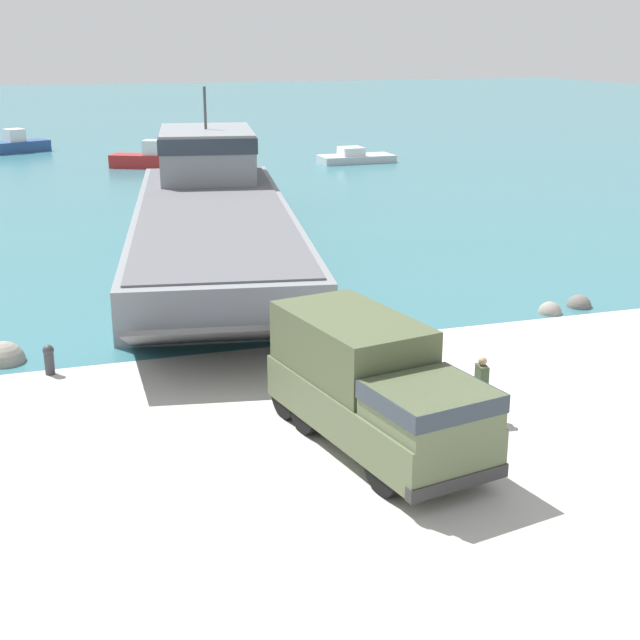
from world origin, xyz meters
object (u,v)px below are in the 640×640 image
object	(u,v)px
moored_boat_c	(19,144)
mooring_bollard	(49,358)
moored_boat_b	(355,157)
landing_craft	(211,204)
military_truck	(373,386)
soldier_on_ramp	(481,383)
moored_boat_a	(152,159)

from	to	relation	value
moored_boat_c	mooring_bollard	bearing A→B (deg)	-23.62
mooring_bollard	moored_boat_b	bearing A→B (deg)	59.33
landing_craft	moored_boat_c	size ratio (longest dim) A/B	6.22
landing_craft	military_truck	world-z (taller)	landing_craft
landing_craft	moored_boat_b	size ratio (longest dim) A/B	5.53
landing_craft	mooring_bollard	xyz separation A→B (m)	(-8.57, -18.06, -1.16)
moored_boat_b	moored_boat_c	bearing A→B (deg)	-121.89
landing_craft	moored_boat_b	distance (m)	29.79
moored_boat_c	soldier_on_ramp	bearing A→B (deg)	-14.24
soldier_on_ramp	moored_boat_a	world-z (taller)	moored_boat_a
landing_craft	soldier_on_ramp	bearing A→B (deg)	-75.16
moored_boat_a	mooring_bollard	distance (m)	45.59
military_truck	soldier_on_ramp	distance (m)	3.44
moored_boat_b	moored_boat_c	xyz separation A→B (m)	(-26.42, 15.68, 0.27)
military_truck	moored_boat_c	distance (m)	66.57
military_truck	moored_boat_a	xyz separation A→B (m)	(1.34, 52.33, -0.89)
moored_boat_b	mooring_bollard	distance (m)	49.61
landing_craft	moored_boat_a	bearing A→B (deg)	98.57
military_truck	moored_boat_b	xyz separation A→B (m)	(17.68, 50.30, -1.18)
landing_craft	moored_boat_b	bearing A→B (deg)	65.19
landing_craft	soldier_on_ramp	xyz separation A→B (m)	(2.39, -25.08, -0.64)
landing_craft	moored_boat_c	world-z (taller)	landing_craft
landing_craft	military_truck	distance (m)	25.71
mooring_bollard	moored_boat_a	bearing A→B (deg)	78.66
military_truck	soldier_on_ramp	size ratio (longest dim) A/B	4.14
landing_craft	moored_boat_a	distance (m)	26.66
moored_boat_a	moored_boat_b	bearing A→B (deg)	-71.53
moored_boat_c	mooring_bollard	xyz separation A→B (m)	(1.11, -58.35, -0.17)
soldier_on_ramp	mooring_bollard	xyz separation A→B (m)	(-10.96, 7.02, -0.52)
moored_boat_a	mooring_bollard	world-z (taller)	moored_boat_a
moored_boat_a	moored_boat_c	distance (m)	16.97
landing_craft	mooring_bollard	size ratio (longest dim) A/B	36.08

